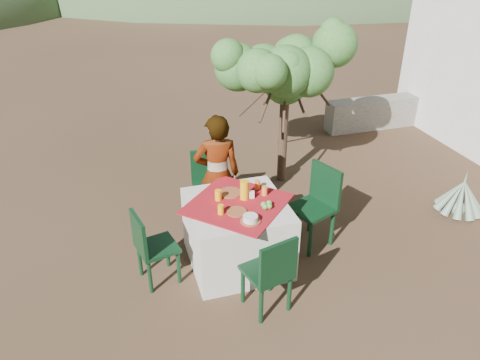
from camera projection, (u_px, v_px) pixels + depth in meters
name	position (u px, v px, depth m)	size (l,w,h in m)	color
ground	(274.00, 275.00, 5.04)	(160.00, 160.00, 0.00)	#362418
table	(237.00, 233.00, 5.07)	(1.30, 1.30, 0.76)	silver
chair_far	(208.00, 180.00, 5.92)	(0.43, 0.43, 0.85)	black
chair_near	(271.00, 271.00, 4.35)	(0.49, 0.49, 0.87)	black
chair_left	(150.00, 245.00, 4.74)	(0.46, 0.46, 0.84)	black
chair_right	(317.00, 202.00, 5.34)	(0.57, 0.57, 0.96)	black
person	(217.00, 175.00, 5.47)	(0.54, 0.36, 1.49)	#8C6651
shrub_tree	(289.00, 75.00, 6.25)	(1.67, 1.64, 1.96)	#473323
agave	(461.00, 197.00, 6.06)	(0.62, 0.62, 0.66)	gray
stone_wall	(392.00, 111.00, 8.67)	(2.60, 0.35, 0.55)	gray
plate_far	(230.00, 193.00, 5.06)	(0.25, 0.25, 0.01)	brown
plate_near	(237.00, 212.00, 4.73)	(0.21, 0.21, 0.01)	brown
glass_far	(218.00, 195.00, 4.92)	(0.07, 0.07, 0.12)	#FFAB10
glass_near	(221.00, 209.00, 4.69)	(0.06, 0.06, 0.10)	#FFAB10
juice_pitcher	(244.00, 190.00, 4.92)	(0.10, 0.10, 0.21)	#FFAB10
bowl_plate	(250.00, 221.00, 4.58)	(0.20, 0.20, 0.01)	brown
white_bowl	(250.00, 218.00, 4.57)	(0.15, 0.15, 0.06)	silver
jar_left	(265.00, 191.00, 5.02)	(0.06, 0.06, 0.10)	orange
jar_right	(257.00, 184.00, 5.14)	(0.06, 0.06, 0.10)	orange
napkin_holder	(251.00, 195.00, 4.96)	(0.06, 0.04, 0.08)	silver
fruit_cluster	(267.00, 205.00, 4.80)	(0.13, 0.12, 0.06)	#5F9636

